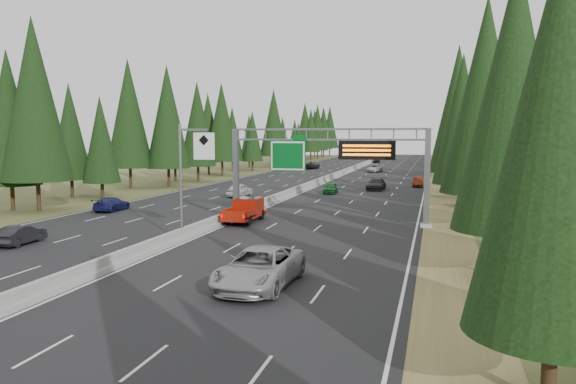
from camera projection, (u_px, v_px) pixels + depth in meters
The scene contains 19 objects.
road at pixel (329, 180), 91.60m from camera, with size 32.00×260.00×0.08m, color black.
shoulder_right at pixel (442, 183), 87.10m from camera, with size 3.60×260.00×0.06m, color olive.
shoulder_left at pixel (227, 178), 96.11m from camera, with size 3.60×260.00×0.06m, color #3D4721.
median_barrier at pixel (329, 178), 91.56m from camera, with size 0.70×260.00×0.85m.
sign_gantry at pixel (335, 161), 45.41m from camera, with size 16.75×0.98×7.80m.
hov_sign_pole at pixel (188, 173), 38.03m from camera, with size 2.80×0.50×8.00m.
tree_row_right at pixel (474, 121), 71.49m from camera, with size 12.15×240.28×18.97m.
tree_row_left at pixel (164, 120), 81.79m from camera, with size 12.26×243.20×18.94m.
silver_minivan at pixel (259, 268), 26.74m from camera, with size 3.04×6.60×1.83m, color #9B9B9F.
red_pickup at pixel (247, 209), 47.26m from camera, with size 2.14×5.98×1.95m.
car_ahead_green at pixel (331, 188), 70.15m from camera, with size 1.59×3.94×1.34m, color #13531D.
car_ahead_dkred at pixel (418, 182), 79.37m from camera, with size 1.42×4.07×1.34m, color #5C1B0D.
car_ahead_dkgrey at pixel (376, 184), 74.83m from camera, with size 2.14×5.27×1.53m, color black.
car_ahead_white at pixel (375, 168), 111.62m from camera, with size 2.40×5.21×1.45m, color #B8B8B8.
car_ahead_far at pixel (377, 160), 150.64m from camera, with size 1.70×4.23×1.44m, color black.
car_onc_near at pixel (21, 235), 37.24m from camera, with size 1.38×3.95×1.30m, color black.
car_onc_blue at pixel (112, 204), 53.87m from camera, with size 1.86×4.57×1.33m, color navy.
car_onc_white at pixel (240, 190), 66.43m from camera, with size 1.86×4.64×1.58m, color silver.
car_onc_far at pixel (311, 165), 122.36m from camera, with size 2.70×5.86×1.63m, color black.
Camera 1 is at (16.79, -10.02, 7.27)m, focal length 35.00 mm.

